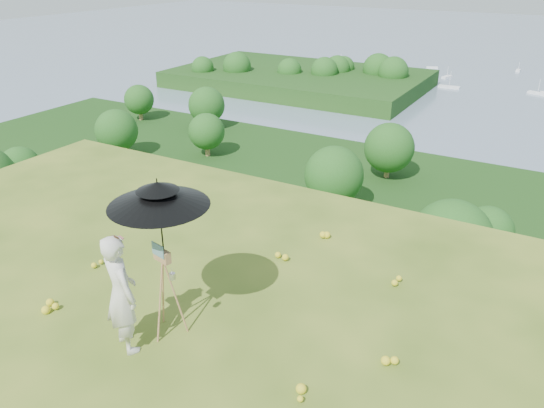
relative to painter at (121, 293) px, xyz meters
The scene contains 12 objects.
ground 1.36m from the painter, 137.97° to the right, with size 14.00×14.00×0.00m, color #415F1B.
forest_slope 45.50m from the painter, 91.29° to the left, with size 140.00×56.00×22.00m, color black.
shoreline_tier 82.95m from the painter, 90.60° to the left, with size 170.00×28.00×8.00m, color #6A6255.
peninsula 174.48m from the painter, 116.16° to the left, with size 90.00×60.00×12.00m, color black, non-canonical shape.
slope_trees 37.81m from the painter, 91.29° to the left, with size 110.00×50.00×6.00m, color #215118, non-canonical shape.
harbor_town 80.27m from the painter, 90.60° to the left, with size 110.00×22.00×5.00m, color beige, non-canonical shape.
moored_boats 164.51m from the painter, 94.73° to the left, with size 140.00×140.00×0.70m, color white, non-canonical shape.
wildflowers 1.21m from the painter, 149.93° to the right, with size 10.00×10.50×0.12m, color yellow, non-canonical shape.
painter is the anchor object (origin of this frame).
field_easel 0.63m from the painter, 60.53° to the left, with size 0.56×0.56×1.48m, color olive, non-canonical shape.
sun_umbrella 1.13m from the painter, 61.05° to the left, with size 1.34×1.34×1.18m, color black, non-canonical shape.
painter_cap 0.83m from the painter, ahead, with size 0.18×0.22×0.10m, color #C86F6D, non-canonical shape.
Camera 1 is at (5.46, -3.42, 4.94)m, focal length 35.00 mm.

